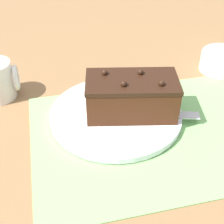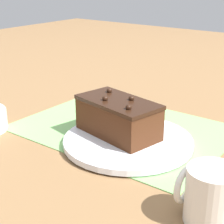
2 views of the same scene
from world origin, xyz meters
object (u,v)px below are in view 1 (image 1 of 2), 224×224
at_px(chocolate_cake, 132,96).
at_px(serving_knife, 125,111).
at_px(cake_plate, 116,114).
at_px(small_bowl, 222,60).

distance_m(chocolate_cake, serving_knife, 0.04).
bearing_deg(chocolate_cake, cake_plate, 168.55).
height_order(chocolate_cake, small_bowl, chocolate_cake).
bearing_deg(small_bowl, chocolate_cake, -153.52).
bearing_deg(small_bowl, serving_knife, -154.09).
height_order(chocolate_cake, serving_knife, chocolate_cake).
height_order(cake_plate, chocolate_cake, chocolate_cake).
bearing_deg(chocolate_cake, small_bowl, 26.48).
bearing_deg(chocolate_cake, serving_knife, -167.86).
xyz_separation_m(chocolate_cake, serving_knife, (-0.01, -0.00, -0.03)).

